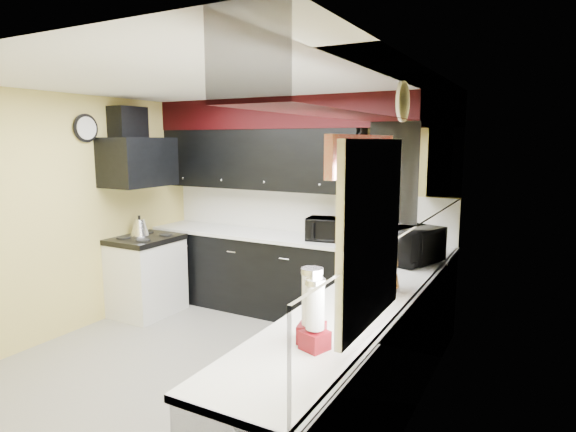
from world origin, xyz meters
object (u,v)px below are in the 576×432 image
Objects in this scene: toaster_oven at (327,229)px; microwave at (411,245)px; kettle at (140,227)px; knife_block at (360,233)px; utensil_crock at (340,235)px.

toaster_oven is 0.77× the size of microwave.
toaster_oven is 2.05× the size of kettle.
toaster_oven is 1.99× the size of knife_block.
microwave reaches higher than kettle.
toaster_oven is 0.18m from utensil_crock.
utensil_crock is at bearing 80.44° from microwave.
utensil_crock is at bearing 16.08° from kettle.
knife_block is (0.20, 0.08, 0.02)m from utensil_crock.
kettle is (-2.46, -0.73, -0.03)m from knife_block.
knife_block is at bearing 16.51° from kettle.
microwave is 2.59× the size of knife_block.
knife_block reaches higher than utensil_crock.
knife_block is (-0.69, 0.54, -0.05)m from microwave.
toaster_oven is at bearing 82.48° from microwave.
toaster_oven reaches higher than kettle.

